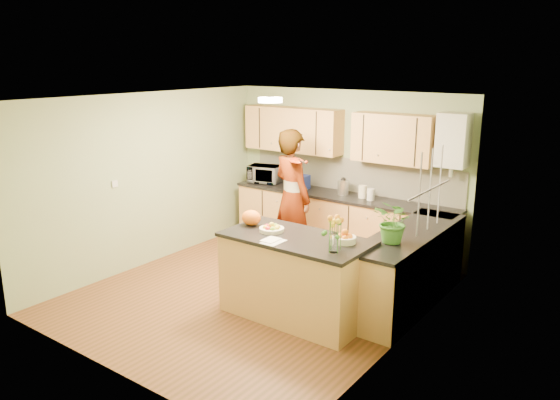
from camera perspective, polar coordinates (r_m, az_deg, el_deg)
The scene contains 28 objects.
floor at distance 7.19m, azimuth -2.41°, elevation -9.71°, with size 4.50×4.50×0.00m, color #583819.
ceiling at distance 6.57m, azimuth -2.64°, elevation 10.60°, with size 4.00×4.50×0.02m, color white.
wall_back at distance 8.59m, azimuth 6.92°, elevation 3.03°, with size 4.00×0.02×2.50m, color gray.
wall_front at distance 5.29m, azimuth -18.03°, elevation -4.97°, with size 4.00×0.02×2.50m, color gray.
wall_left at distance 8.14m, azimuth -13.57°, elevation 2.08°, with size 0.02×4.50×2.50m, color gray.
wall_right at distance 5.78m, azimuth 13.17°, elevation -2.97°, with size 0.02×4.50×2.50m, color gray.
back_counter at distance 8.48m, azimuth 6.35°, elevation -2.54°, with size 3.64×0.62×0.94m.
right_counter at distance 6.88m, azimuth 13.33°, elevation -6.98°, with size 0.62×2.24×0.94m.
splashback at distance 8.54m, azimuth 7.45°, elevation 2.60°, with size 3.60×0.02×0.52m, color beige.
upper_cabinets at distance 8.44m, azimuth 5.43°, elevation 6.99°, with size 3.20×0.34×0.70m.
boiler at distance 7.66m, azimuth 17.66°, elevation 5.95°, with size 0.40×0.30×0.86m.
window_right at distance 6.24m, azimuth 15.46°, elevation 1.04°, with size 0.01×1.30×1.05m.
light_switch at distance 7.76m, azimuth -16.89°, elevation 1.63°, with size 0.02×0.09×0.09m, color silver.
ceiling_lamp at distance 6.81m, azimuth -1.03°, elevation 10.42°, with size 0.30×0.30×0.07m.
peninsula_island at distance 6.41m, azimuth 1.66°, elevation -8.01°, with size 1.71×0.88×0.98m.
fruit_dish at distance 6.42m, azimuth -0.88°, elevation -2.93°, with size 0.29×0.29×0.10m.
orange_bowl at distance 6.07m, azimuth 6.79°, elevation -3.90°, with size 0.25×0.25×0.15m.
flower_vase at distance 5.70m, azimuth 5.65°, elevation -2.64°, with size 0.24×0.24×0.44m.
orange_bag at distance 6.65m, azimuth -3.02°, elevation -1.86°, with size 0.25×0.21×0.19m, color orange.
papers at distance 6.06m, azimuth -0.70°, elevation -4.36°, with size 0.19×0.26×0.01m, color white.
violinist at distance 7.90m, azimuth 1.28°, elevation 0.26°, with size 0.73×0.48×2.00m, color tan.
violin at distance 7.49m, azimuth 1.59°, elevation 4.15°, with size 0.57×0.23×0.11m, color #540F05, non-canonical shape.
microwave at distance 9.12m, azimuth -1.61°, elevation 2.73°, with size 0.52×0.35×0.29m, color silver.
blue_box at distance 8.70m, azimuth 2.09°, elevation 1.92°, with size 0.28×0.20×0.22m, color navy.
kettle at distance 8.35m, azimuth 6.62°, elevation 1.41°, with size 0.17×0.17×0.31m.
jar_cream at distance 8.20m, azimuth 8.62°, elevation 0.86°, with size 0.12×0.12×0.19m, color beige.
jar_white at distance 8.09m, azimuth 9.46°, elevation 0.58°, with size 0.11×0.11×0.17m, color silver.
potted_plant at distance 6.21m, azimuth 11.88°, elevation -2.25°, with size 0.45×0.39×0.50m, color #3B7828.
Camera 1 is at (4.12, -5.10, 2.95)m, focal length 35.00 mm.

